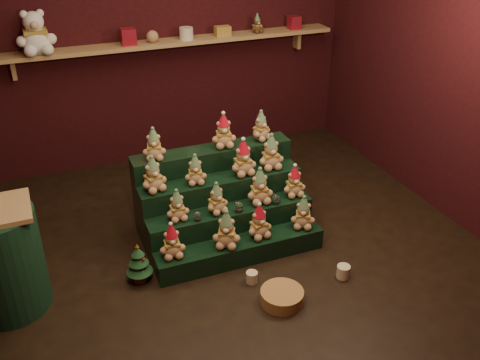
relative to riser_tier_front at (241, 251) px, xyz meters
name	(u,v)px	position (x,y,z in m)	size (l,w,h in m)	color
ground	(237,248)	(0.03, 0.15, -0.09)	(4.00, 4.00, 0.00)	black
back_wall	(164,29)	(0.03, 2.20, 1.31)	(4.00, 0.10, 2.80)	black
front_wall	(420,245)	(0.03, -1.90, 1.31)	(4.00, 0.10, 2.80)	black
right_wall	(462,60)	(2.08, 0.15, 1.31)	(0.10, 4.00, 2.80)	black
back_shelf	(169,43)	(0.03, 2.03, 1.20)	(3.60, 0.26, 0.24)	tan
riser_tier_front	(241,251)	(0.00, 0.00, 0.00)	(1.40, 0.22, 0.18)	black
riser_tier_midfront	(231,227)	(0.00, 0.22, 0.09)	(1.40, 0.22, 0.36)	black
riser_tier_midback	(222,205)	(0.00, 0.44, 0.18)	(1.40, 0.22, 0.54)	black
riser_tier_back	(213,185)	(0.00, 0.66, 0.27)	(1.40, 0.22, 0.72)	black
teddy_0	(172,241)	(-0.56, 0.02, 0.23)	(0.20, 0.18, 0.28)	#A77D5C
teddy_1	(227,229)	(-0.12, -0.01, 0.24)	(0.22, 0.20, 0.31)	#A77D5C
teddy_2	(259,221)	(0.17, 0.02, 0.24)	(0.21, 0.19, 0.29)	#A77D5C
teddy_3	(303,212)	(0.56, 0.01, 0.23)	(0.20, 0.18, 0.28)	#A77D5C
teddy_4	(177,205)	(-0.44, 0.24, 0.40)	(0.18, 0.17, 0.26)	#A77D5C
teddy_5	(217,198)	(-0.12, 0.22, 0.40)	(0.19, 0.17, 0.26)	#A77D5C
teddy_6	(260,186)	(0.27, 0.24, 0.42)	(0.22, 0.20, 0.31)	#A77D5C
teddy_7	(294,181)	(0.58, 0.23, 0.41)	(0.20, 0.18, 0.27)	#A77D5C
teddy_8	(153,174)	(-0.57, 0.45, 0.60)	(0.21, 0.19, 0.29)	#A77D5C
teddy_9	(195,169)	(-0.22, 0.44, 0.58)	(0.18, 0.16, 0.25)	#A77D5C
teddy_10	(243,158)	(0.20, 0.44, 0.60)	(0.22, 0.20, 0.31)	#A77D5C
teddy_11	(271,152)	(0.46, 0.45, 0.60)	(0.22, 0.20, 0.31)	#A77D5C
teddy_12	(154,144)	(-0.50, 0.64, 0.76)	(0.19, 0.17, 0.27)	#A77D5C
teddy_13	(224,131)	(0.11, 0.66, 0.78)	(0.21, 0.19, 0.29)	#A77D5C
teddy_14	(261,126)	(0.46, 0.67, 0.76)	(0.19, 0.17, 0.26)	#A77D5C
snow_globe_a	(197,216)	(-0.30, 0.16, 0.31)	(0.06, 0.06, 0.08)	black
snow_globe_b	(239,207)	(0.05, 0.16, 0.32)	(0.07, 0.07, 0.09)	black
snow_globe_c	(276,199)	(0.38, 0.16, 0.31)	(0.06, 0.06, 0.09)	black
side_table	(1,260)	(-1.75, 0.12, 0.31)	(0.56, 0.56, 0.81)	tan
mini_christmas_tree	(139,263)	(-0.82, 0.04, 0.08)	(0.20, 0.20, 0.35)	#452F18
mug_left	(252,277)	(-0.03, -0.29, -0.04)	(0.09, 0.09, 0.09)	beige
mug_right	(343,272)	(0.66, -0.50, -0.04)	(0.10, 0.10, 0.10)	beige
wicker_basket	(282,297)	(0.09, -0.59, -0.04)	(0.32, 0.32, 0.10)	#A17B40
white_bear	(34,27)	(-1.23, 1.99, 1.48)	(0.36, 0.32, 0.50)	white
brown_bear	(257,24)	(0.99, 1.99, 1.33)	(0.14, 0.12, 0.19)	#51351B
gift_tin_red_a	(128,37)	(-0.38, 2.00, 1.31)	(0.14, 0.14, 0.16)	maroon
gift_tin_cream	(186,33)	(0.21, 2.00, 1.29)	(0.14, 0.14, 0.12)	beige
gift_tin_red_b	(294,23)	(1.43, 2.00, 1.30)	(0.12, 0.12, 0.14)	maroon
shelf_plush_ball	(152,37)	(-0.14, 2.00, 1.29)	(0.12, 0.12, 0.12)	#A77D5C
scarf_gift_box	(223,31)	(0.60, 2.00, 1.28)	(0.16, 0.10, 0.10)	orange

